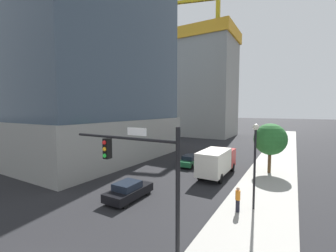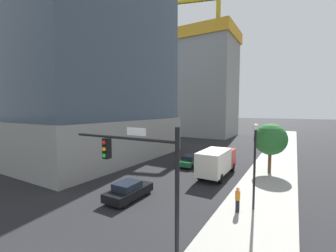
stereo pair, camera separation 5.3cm
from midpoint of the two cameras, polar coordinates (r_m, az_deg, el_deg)
name	(u,v)px [view 1 (the left image)]	position (r m, az deg, el deg)	size (l,w,h in m)	color
sidewalk	(268,183)	(24.69, 24.56, -13.31)	(5.10, 120.00, 0.15)	#9E9B93
construction_building	(205,79)	(63.96, 9.66, 11.90)	(16.69, 15.58, 35.48)	gray
traffic_light_pole	(142,169)	(10.52, -6.98, -11.02)	(6.35, 0.48, 6.50)	black
street_lamp	(255,154)	(16.93, 21.64, -6.90)	(0.44, 0.44, 6.22)	black
street_tree	(270,139)	(27.49, 25.04, -3.16)	(3.59, 3.59, 5.67)	brown
car_black	(129,191)	(19.04, -10.32, -16.25)	(1.94, 4.29, 1.47)	black
car_green	(191,160)	(29.20, 5.89, -8.90)	(1.76, 4.49, 1.46)	#1E6638
box_truck	(217,161)	(25.09, 12.51, -8.84)	(2.45, 7.23, 3.02)	#B21E1E
pedestrian_orange_shirt	(238,199)	(17.00, 17.64, -17.71)	(0.34, 0.34, 1.78)	black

